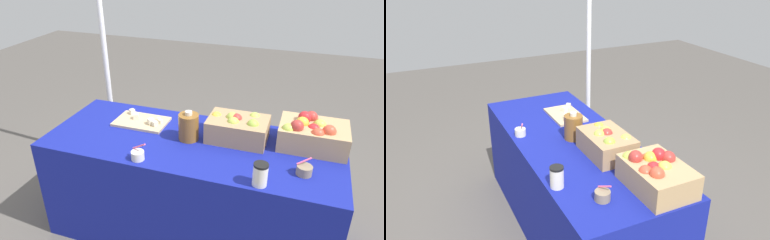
# 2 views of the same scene
# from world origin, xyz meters

# --- Properties ---
(ground_plane) EXTENTS (10.00, 10.00, 0.00)m
(ground_plane) POSITION_xyz_m (0.00, 0.00, 0.00)
(ground_plane) COLOR #56514C
(table) EXTENTS (1.90, 0.76, 0.74)m
(table) POSITION_xyz_m (0.00, 0.00, 0.37)
(table) COLOR navy
(table) RESTS_ON ground_plane
(apple_crate_left) EXTENTS (0.41, 0.29, 0.21)m
(apple_crate_left) POSITION_xyz_m (0.72, 0.17, 0.83)
(apple_crate_left) COLOR tan
(apple_crate_left) RESTS_ON table
(apple_crate_middle) EXTENTS (0.38, 0.26, 0.18)m
(apple_crate_middle) POSITION_xyz_m (0.27, 0.12, 0.82)
(apple_crate_middle) COLOR tan
(apple_crate_middle) RESTS_ON table
(cutting_board_front) EXTENTS (0.36, 0.24, 0.06)m
(cutting_board_front) POSITION_xyz_m (-0.41, 0.12, 0.75)
(cutting_board_front) COLOR #D1B284
(cutting_board_front) RESTS_ON table
(sample_bowl_near) EXTENTS (0.09, 0.09, 0.10)m
(sample_bowl_near) POSITION_xyz_m (0.70, -0.15, 0.77)
(sample_bowl_near) COLOR gray
(sample_bowl_near) RESTS_ON table
(sample_bowl_mid) EXTENTS (0.10, 0.08, 0.11)m
(sample_bowl_mid) POSITION_xyz_m (-0.23, -0.31, 0.77)
(sample_bowl_mid) COLOR silver
(sample_bowl_mid) RESTS_ON table
(cider_jug) EXTENTS (0.13, 0.13, 0.20)m
(cider_jug) POSITION_xyz_m (-0.03, 0.02, 0.83)
(cider_jug) COLOR brown
(cider_jug) RESTS_ON table
(coffee_cup) EXTENTS (0.08, 0.08, 0.13)m
(coffee_cup) POSITION_xyz_m (0.49, -0.32, 0.81)
(coffee_cup) COLOR silver
(coffee_cup) RESTS_ON table
(tent_pole) EXTENTS (0.04, 0.04, 2.13)m
(tent_pole) POSITION_xyz_m (-0.97, 0.60, 1.06)
(tent_pole) COLOR white
(tent_pole) RESTS_ON ground_plane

